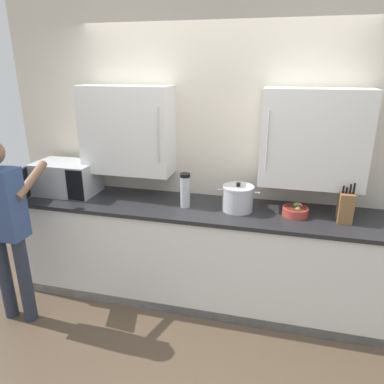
# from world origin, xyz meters

# --- Properties ---
(ground_plane) EXTENTS (9.83, 9.83, 0.00)m
(ground_plane) POSITION_xyz_m (0.00, 0.00, 0.00)
(ground_plane) COLOR #4C3D2D
(back_wall_tiled) EXTENTS (4.11, 0.44, 2.87)m
(back_wall_tiled) POSITION_xyz_m (0.00, 1.22, 1.47)
(back_wall_tiled) COLOR beige
(back_wall_tiled) RESTS_ON ground_plane
(counter_unit) EXTENTS (3.75, 0.67, 0.95)m
(counter_unit) POSITION_xyz_m (0.00, 0.90, 0.47)
(counter_unit) COLOR white
(counter_unit) RESTS_ON ground_plane
(microwave_oven) EXTENTS (0.60, 0.80, 0.31)m
(microwave_oven) POSITION_xyz_m (-1.47, 0.94, 1.10)
(microwave_oven) COLOR #B7BABF
(microwave_oven) RESTS_ON counter_unit
(knife_block) EXTENTS (0.11, 0.15, 0.33)m
(knife_block) POSITION_xyz_m (1.11, 0.88, 1.07)
(knife_block) COLOR brown
(knife_block) RESTS_ON counter_unit
(thermos_flask) EXTENTS (0.09, 0.09, 0.31)m
(thermos_flask) POSITION_xyz_m (-0.22, 0.87, 1.10)
(thermos_flask) COLOR #B7BABF
(thermos_flask) RESTS_ON counter_unit
(fruit_bowl) EXTENTS (0.22, 0.22, 0.10)m
(fruit_bowl) POSITION_xyz_m (0.73, 0.91, 0.99)
(fruit_bowl) COLOR #AD3D33
(fruit_bowl) RESTS_ON counter_unit
(stock_pot) EXTENTS (0.37, 0.27, 0.25)m
(stock_pot) POSITION_xyz_m (0.24, 0.91, 1.06)
(stock_pot) COLOR #B7BABF
(stock_pot) RESTS_ON counter_unit
(person_figure) EXTENTS (0.44, 0.53, 1.61)m
(person_figure) POSITION_xyz_m (-1.57, 0.22, 0.96)
(person_figure) COLOR #282D3D
(person_figure) RESTS_ON ground_plane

